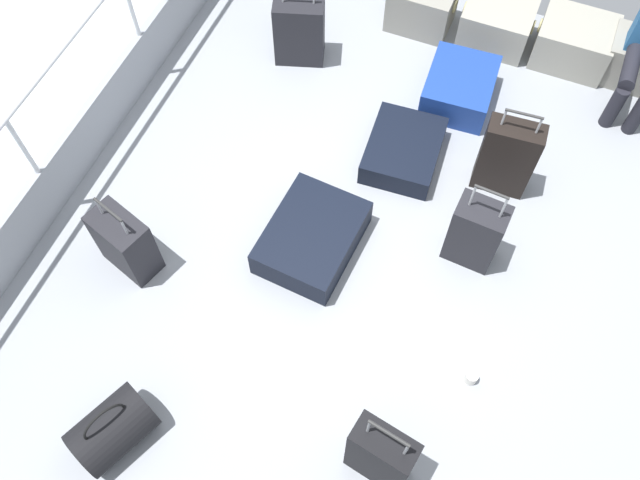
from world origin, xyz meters
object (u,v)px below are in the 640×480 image
object	(u,v)px
suitcase_0	(459,88)
suitcase_5	(475,233)
cargo_crate_3	(638,61)
suitcase_4	(381,455)
cargo_crate_0	(422,5)
suitcase_3	(403,150)
cargo_crate_1	(497,24)
suitcase_2	(299,30)
suitcase_6	(312,238)
suitcase_7	(125,243)
paper_cup	(471,378)
cargo_crate_2	(574,42)
duffel_bag	(113,429)
suitcase_1	(507,157)

from	to	relation	value
suitcase_0	suitcase_5	xyz separation A→B (m)	(0.48, -1.33, 0.16)
cargo_crate_3	suitcase_4	distance (m)	3.82
cargo_crate_0	suitcase_3	size ratio (longest dim) A/B	0.82
cargo_crate_1	suitcase_3	xyz separation A→B (m)	(-0.31, -1.48, -0.07)
suitcase_0	suitcase_4	world-z (taller)	suitcase_4
cargo_crate_1	suitcase_2	distance (m)	1.66
suitcase_2	suitcase_4	bearing A→B (deg)	-59.11
cargo_crate_3	suitcase_3	size ratio (longest dim) A/B	0.78
suitcase_6	suitcase_7	world-z (taller)	suitcase_7
cargo_crate_0	cargo_crate_3	world-z (taller)	cargo_crate_0
suitcase_0	suitcase_5	distance (m)	1.42
suitcase_0	paper_cup	world-z (taller)	suitcase_0
suitcase_6	cargo_crate_1	bearing A→B (deg)	74.93
cargo_crate_3	suitcase_2	world-z (taller)	suitcase_2
cargo_crate_0	suitcase_4	bearing A→B (deg)	-75.73
cargo_crate_2	cargo_crate_3	size ratio (longest dim) A/B	1.16
suitcase_4	duffel_bag	xyz separation A→B (m)	(-1.54, -0.43, -0.17)
suitcase_2	duffel_bag	size ratio (longest dim) A/B	1.35
cargo_crate_1	paper_cup	xyz separation A→B (m)	(0.66, -2.97, -0.12)
suitcase_1	suitcase_7	xyz separation A→B (m)	(-2.19, -1.61, -0.07)
duffel_bag	suitcase_1	bearing A→B (deg)	58.33
suitcase_6	paper_cup	world-z (taller)	suitcase_6
suitcase_5	suitcase_0	bearing A→B (deg)	109.79
suitcase_4	suitcase_7	xyz separation A→B (m)	(-2.06, 0.67, -0.07)
suitcase_4	suitcase_5	xyz separation A→B (m)	(0.10, 1.62, -0.04)
cargo_crate_1	suitcase_1	bearing A→B (deg)	-73.59
suitcase_7	cargo_crate_3	bearing A→B (deg)	46.09
suitcase_1	suitcase_3	size ratio (longest dim) A/B	1.18
cargo_crate_0	paper_cup	bearing A→B (deg)	-65.96
cargo_crate_0	suitcase_6	bearing A→B (deg)	-90.36
suitcase_7	paper_cup	bearing A→B (deg)	1.49
suitcase_7	suitcase_6	bearing A→B (deg)	27.75
suitcase_3	suitcase_4	size ratio (longest dim) A/B	0.80
suitcase_3	cargo_crate_3	bearing A→B (deg)	45.37
cargo_crate_0	suitcase_7	bearing A→B (deg)	-110.74
suitcase_2	suitcase_6	distance (m)	1.84
suitcase_0	cargo_crate_3	bearing A→B (deg)	31.52
cargo_crate_0	suitcase_5	size ratio (longest dim) A/B	0.70
cargo_crate_2	suitcase_2	size ratio (longest dim) A/B	0.81
cargo_crate_0	suitcase_1	xyz separation A→B (m)	(1.06, -1.38, 0.13)
suitcase_0	suitcase_2	bearing A→B (deg)	-178.23
cargo_crate_1	paper_cup	distance (m)	3.05
cargo_crate_2	suitcase_1	bearing A→B (deg)	-98.65
suitcase_0	suitcase_1	world-z (taller)	suitcase_1
suitcase_3	paper_cup	bearing A→B (deg)	-56.93
cargo_crate_1	paper_cup	size ratio (longest dim) A/B	5.96
cargo_crate_1	suitcase_1	xyz separation A→B (m)	(0.42, -1.43, 0.16)
suitcase_0	suitcase_7	bearing A→B (deg)	-126.40
suitcase_7	cargo_crate_1	bearing A→B (deg)	59.68
cargo_crate_0	cargo_crate_1	bearing A→B (deg)	4.21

